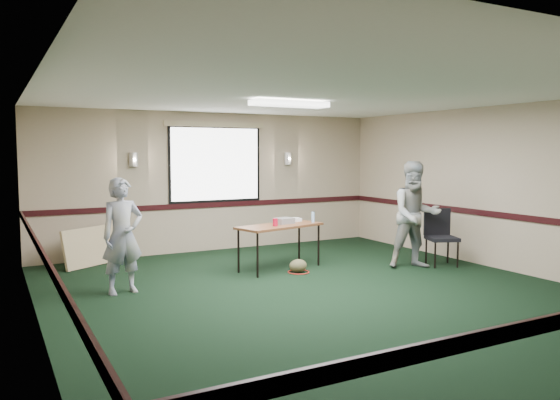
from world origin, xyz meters
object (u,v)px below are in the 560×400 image
person_left (122,236)px  person_right (415,215)px  projector (284,221)px  folding_table (280,228)px  conference_chair (440,232)px

person_left → person_right: size_ratio=0.89×
projector → person_left: bearing=179.6°
folding_table → person_right: 2.27m
folding_table → person_right: person_right is taller
projector → person_left: size_ratio=0.18×
folding_table → projector: projector is taller
folding_table → projector: 0.19m
conference_chair → person_right: 0.65m
projector → conference_chair: bearing=-33.1°
person_right → projector: bearing=171.4°
projector → conference_chair: size_ratio=0.30×
person_left → conference_chair: bearing=-17.0°
projector → conference_chair: conference_chair is taller
folding_table → conference_chair: (2.60, -0.97, -0.12)m
folding_table → person_right: bearing=-39.8°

